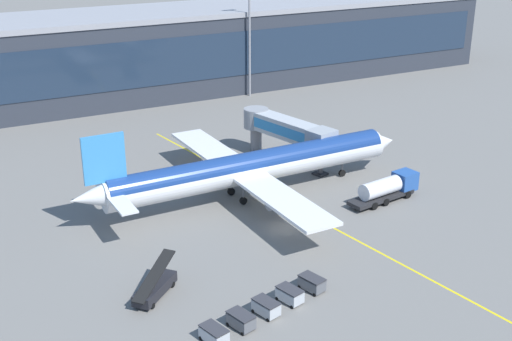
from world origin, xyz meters
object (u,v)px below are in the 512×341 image
object	(u,v)px
baggage_cart_3	(290,295)
baggage_cart_4	(312,283)
fuel_tanker	(388,188)
baggage_cart_0	(214,334)
main_airliner	(251,167)
baggage_cart_2	(266,307)
baggage_cart_1	(241,320)
belt_loader	(155,287)

from	to	relation	value
baggage_cart_3	baggage_cart_4	xyz separation A→B (m)	(3.10, 0.81, 0.00)
fuel_tanker	baggage_cart_0	size ratio (longest dim) A/B	3.74
main_airliner	baggage_cart_4	bearing A→B (deg)	-103.19
baggage_cart_2	baggage_cart_4	world-z (taller)	same
baggage_cart_1	baggage_cart_2	bearing A→B (deg)	14.69
baggage_cart_2	baggage_cart_4	xyz separation A→B (m)	(6.19, 1.62, 0.00)
belt_loader	baggage_cart_3	distance (m)	13.41
fuel_tanker	baggage_cart_0	xyz separation A→B (m)	(-33.29, -17.46, -0.96)
baggage_cart_3	baggage_cart_4	bearing A→B (deg)	14.69
baggage_cart_3	baggage_cart_4	world-z (taller)	same
baggage_cart_3	belt_loader	bearing A→B (deg)	147.33
baggage_cart_2	baggage_cart_4	distance (m)	6.40
belt_loader	baggage_cart_2	distance (m)	11.49
main_airliner	fuel_tanker	bearing A→B (deg)	-31.83
baggage_cart_2	belt_loader	bearing A→B (deg)	135.51
main_airliner	baggage_cart_0	xyz separation A→B (m)	(-17.94, -26.98, -3.41)
fuel_tanker	baggage_cart_3	size ratio (longest dim) A/B	3.74
fuel_tanker	belt_loader	world-z (taller)	belt_loader
fuel_tanker	baggage_cart_0	world-z (taller)	fuel_tanker
fuel_tanker	baggage_cart_2	xyz separation A→B (m)	(-27.10, -15.84, -0.96)
belt_loader	baggage_cart_4	xyz separation A→B (m)	(14.39, -6.43, -0.21)
baggage_cart_3	baggage_cart_1	bearing A→B (deg)	-165.31
baggage_cart_1	baggage_cart_3	xyz separation A→B (m)	(6.19, 1.62, 0.00)
baggage_cart_0	belt_loader	bearing A→B (deg)	101.70
fuel_tanker	baggage_cart_1	bearing A→B (deg)	-151.13
belt_loader	baggage_cart_0	distance (m)	9.88
baggage_cart_0	baggage_cart_3	distance (m)	9.60
fuel_tanker	baggage_cart_3	xyz separation A→B (m)	(-24.00, -15.02, -0.96)
belt_loader	fuel_tanker	bearing A→B (deg)	12.44
fuel_tanker	baggage_cart_0	distance (m)	37.60
main_airliner	baggage_cart_3	xyz separation A→B (m)	(-8.66, -24.55, -3.41)
belt_loader	baggage_cart_0	xyz separation A→B (m)	(2.00, -9.67, -0.21)
baggage_cart_1	baggage_cart_4	distance (m)	9.60
main_airliner	baggage_cart_0	distance (m)	32.58
baggage_cart_4	baggage_cart_1	bearing A→B (deg)	-165.31
baggage_cart_1	baggage_cart_0	bearing A→B (deg)	-165.31
fuel_tanker	baggage_cart_4	world-z (taller)	fuel_tanker
belt_loader	baggage_cart_4	distance (m)	15.76
belt_loader	baggage_cart_0	world-z (taller)	belt_loader
baggage_cart_0	baggage_cart_3	world-z (taller)	same
baggage_cart_0	baggage_cart_2	distance (m)	6.40
baggage_cart_1	baggage_cart_2	world-z (taller)	same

